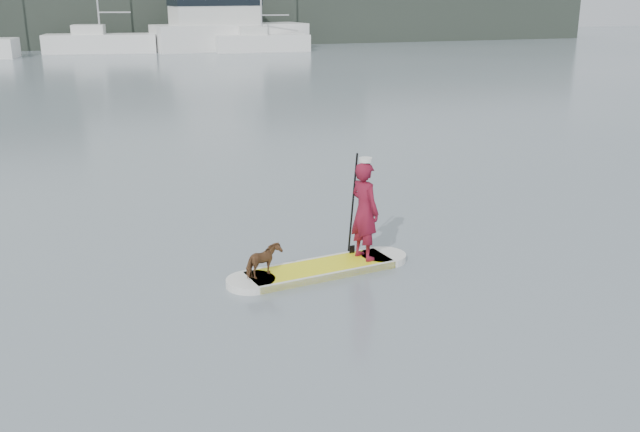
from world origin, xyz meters
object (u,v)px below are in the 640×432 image
object	(u,v)px
sailboat_e	(261,41)
paddler	(365,211)
paddleboard	(320,269)
sailboat_d	(100,41)
dog	(263,261)
motor_yacht_a	(224,23)

from	to	relation	value
sailboat_e	paddler	bearing A→B (deg)	-98.61
paddleboard	sailboat_d	bearing A→B (deg)	83.63
dog	sailboat_e	world-z (taller)	sailboat_e
motor_yacht_a	paddler	bearing A→B (deg)	-106.37
sailboat_e	paddleboard	bearing A→B (deg)	-99.59
paddleboard	sailboat_e	distance (m)	46.36
paddler	sailboat_d	xyz separation A→B (m)	(-2.78, 47.82, -0.09)
paddleboard	paddler	world-z (taller)	paddler
sailboat_d	motor_yacht_a	bearing A→B (deg)	7.48
sailboat_d	dog	bearing A→B (deg)	-79.91
paddler	dog	xyz separation A→B (m)	(-1.85, -0.28, -0.58)
dog	motor_yacht_a	size ratio (longest dim) A/B	0.05
paddleboard	sailboat_d	xyz separation A→B (m)	(-1.94, 47.95, 0.82)
paddler	sailboat_e	world-z (taller)	sailboat_e
dog	sailboat_d	size ratio (longest dim) A/B	0.05
dog	paddler	bearing A→B (deg)	-111.51
dog	sailboat_d	xyz separation A→B (m)	(-0.94, 48.10, 0.50)
sailboat_d	sailboat_e	xyz separation A→B (m)	(12.03, -2.71, -0.12)
dog	motor_yacht_a	xyz separation A→B (m)	(8.65, 47.85, 1.69)
dog	motor_yacht_a	bearing A→B (deg)	-40.44
paddleboard	dog	world-z (taller)	dog
paddleboard	dog	bearing A→B (deg)	180.00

